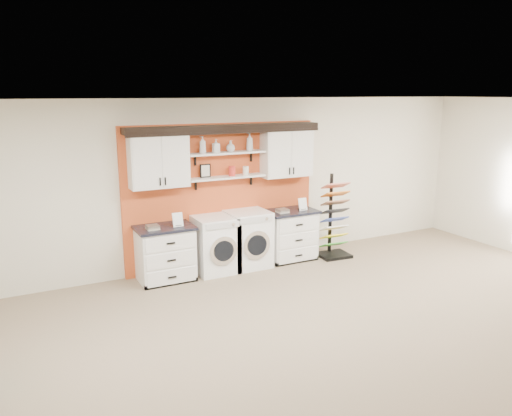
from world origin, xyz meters
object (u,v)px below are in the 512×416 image
base_cabinet_left (165,253)px  dryer (248,239)px  base_cabinet_right (290,235)px  sample_rack (334,230)px  washer (215,244)px

base_cabinet_left → dryer: 1.43m
base_cabinet_right → sample_rack: bearing=-17.6°
base_cabinet_right → base_cabinet_left: bearing=180.0°
washer → sample_rack: sample_rack is taller
base_cabinet_left → base_cabinet_right: base_cabinet_right is taller
dryer → washer: bearing=-180.0°
base_cabinet_left → base_cabinet_right: bearing=-0.0°
base_cabinet_left → washer: bearing=-0.2°
dryer → sample_rack: size_ratio=0.64×
base_cabinet_right → sample_rack: sample_rack is taller
dryer → sample_rack: sample_rack is taller
base_cabinet_right → dryer: 0.83m
base_cabinet_right → dryer: (-0.83, -0.00, 0.03)m
washer → dryer: (0.59, 0.00, 0.01)m
base_cabinet_left → sample_rack: (3.03, -0.24, 0.05)m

